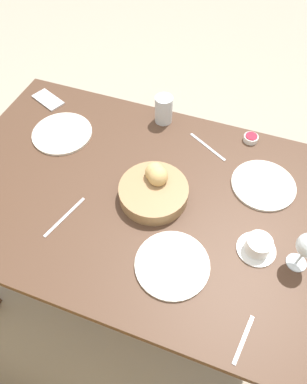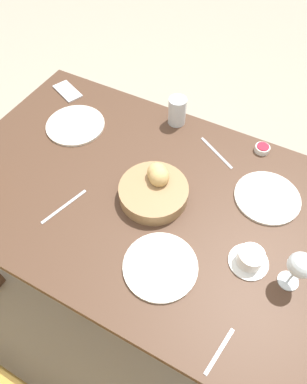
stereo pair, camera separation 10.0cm
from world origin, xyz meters
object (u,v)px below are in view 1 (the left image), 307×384
object	(u,v)px
bread_basket	(154,189)
plate_near_left	(263,185)
water_tumbler	(164,109)
fork_silver	(65,217)
knife_silver	(207,147)
plate_near_right	(62,133)
plate_far_center	(172,265)
jam_bowl_berry	(251,138)
spoon_coffee	(243,340)
cell_phone	(48,100)
coffee_cup	(258,246)

from	to	relation	value
bread_basket	plate_near_left	world-z (taller)	bread_basket
water_tumbler	fork_silver	bearing A→B (deg)	74.59
bread_basket	knife_silver	bearing A→B (deg)	-111.95
plate_near_right	plate_far_center	world-z (taller)	same
jam_bowl_berry	spoon_coffee	distance (m)	0.79
plate_far_center	jam_bowl_berry	size ratio (longest dim) A/B	4.05
jam_bowl_berry	water_tumbler	bearing A→B (deg)	1.19
plate_near_right	fork_silver	bearing A→B (deg)	120.18
fork_silver	spoon_coffee	distance (m)	0.69
plate_near_left	fork_silver	size ratio (longest dim) A/B	1.25
plate_near_right	cell_phone	distance (m)	0.24
plate_far_center	jam_bowl_berry	world-z (taller)	jam_bowl_berry
coffee_cup	knife_silver	size ratio (longest dim) A/B	0.73
fork_silver	spoon_coffee	bearing A→B (deg)	164.28
plate_far_center	water_tumbler	xyz separation A→B (m)	(0.25, -0.62, 0.05)
plate_near_left	coffee_cup	xyz separation A→B (m)	(-0.02, 0.27, 0.02)
knife_silver	fork_silver	bearing A→B (deg)	52.46
plate_near_right	plate_near_left	bearing A→B (deg)	-178.97
bread_basket	plate_far_center	xyz separation A→B (m)	(-0.15, 0.24, -0.03)
bread_basket	water_tumbler	size ratio (longest dim) A/B	2.06
coffee_cup	fork_silver	bearing A→B (deg)	8.99
plate_near_right	jam_bowl_berry	bearing A→B (deg)	-162.69
plate_near_right	knife_silver	size ratio (longest dim) A/B	1.43
plate_near_left	water_tumbler	bearing A→B (deg)	-24.28
cell_phone	bread_basket	bearing A→B (deg)	152.19
fork_silver	cell_phone	size ratio (longest dim) A/B	1.13
bread_basket	water_tumbler	world-z (taller)	water_tumbler
plate_near_right	water_tumbler	xyz separation A→B (m)	(-0.37, -0.22, 0.05)
plate_far_center	cell_phone	distance (m)	0.97
bread_basket	plate_near_right	bearing A→B (deg)	-19.40
plate_near_left	plate_far_center	size ratio (longest dim) A/B	1.00
plate_near_left	knife_silver	world-z (taller)	plate_near_left
coffee_cup	cell_phone	distance (m)	1.11
cell_phone	plate_near_right	bearing A→B (deg)	134.53
plate_near_right	coffee_cup	world-z (taller)	coffee_cup
plate_far_center	coffee_cup	xyz separation A→B (m)	(-0.24, -0.15, 0.02)
plate_near_right	coffee_cup	size ratio (longest dim) A/B	1.95
plate_near_left	water_tumbler	xyz separation A→B (m)	(0.46, -0.21, 0.05)
coffee_cup	fork_silver	size ratio (longest dim) A/B	0.67
plate_far_center	spoon_coffee	world-z (taller)	plate_far_center
fork_silver	plate_near_right	bearing A→B (deg)	-59.82
plate_far_center	spoon_coffee	size ratio (longest dim) A/B	1.63
bread_basket	water_tumbler	xyz separation A→B (m)	(0.10, -0.39, 0.02)
plate_near_left	spoon_coffee	bearing A→B (deg)	93.78
bread_basket	plate_far_center	size ratio (longest dim) A/B	1.04
plate_far_center	plate_near_right	bearing A→B (deg)	-33.17
plate_near_left	cell_phone	world-z (taller)	plate_near_left
water_tumbler	spoon_coffee	size ratio (longest dim) A/B	0.83
bread_basket	jam_bowl_berry	distance (m)	0.48
knife_silver	spoon_coffee	bearing A→B (deg)	112.43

